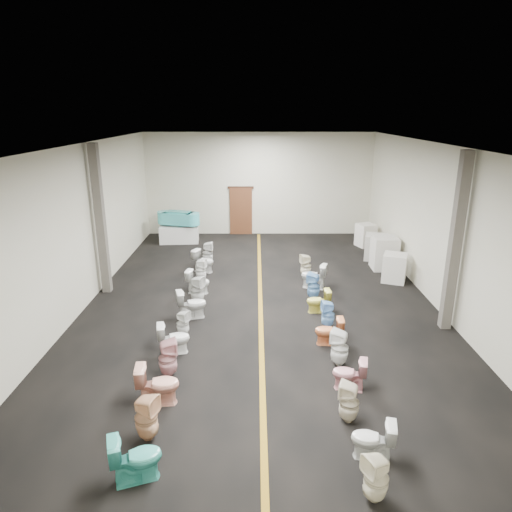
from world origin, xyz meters
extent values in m
plane|color=black|center=(0.00, 0.00, 0.00)|extent=(16.00, 16.00, 0.00)
plane|color=black|center=(0.00, 0.00, 4.50)|extent=(16.00, 16.00, 0.00)
plane|color=beige|center=(0.00, 8.00, 2.25)|extent=(10.00, 0.00, 10.00)
plane|color=beige|center=(0.00, -8.00, 2.25)|extent=(10.00, 0.00, 10.00)
plane|color=beige|center=(-5.00, 0.00, 2.25)|extent=(0.00, 16.00, 16.00)
plane|color=beige|center=(5.00, 0.00, 2.25)|extent=(0.00, 16.00, 16.00)
cube|color=#906715|center=(0.00, 0.00, 0.00)|extent=(0.12, 15.60, 0.01)
cube|color=#562D19|center=(-0.80, 7.94, 1.05)|extent=(1.00, 0.10, 2.10)
cube|color=#331C11|center=(-0.80, 7.95, 2.12)|extent=(1.15, 0.08, 0.10)
cube|color=#59544C|center=(-4.75, 1.00, 2.25)|extent=(0.25, 0.25, 4.50)
cube|color=#59544C|center=(4.75, -1.50, 2.25)|extent=(0.25, 0.25, 4.50)
cube|color=white|center=(-3.39, 6.55, 0.36)|extent=(1.67, 0.93, 0.71)
cube|color=#43BCC3|center=(-3.39, 6.55, 1.05)|extent=(1.33, 0.95, 0.50)
cylinder|color=#43BCC3|center=(-3.97, 6.71, 1.05)|extent=(0.66, 0.66, 0.50)
cylinder|color=#43BCC3|center=(-2.81, 6.40, 1.05)|extent=(0.66, 0.66, 0.50)
cube|color=teal|center=(-3.39, 6.55, 1.25)|extent=(1.08, 0.70, 0.20)
cube|color=silver|center=(4.40, 1.85, 0.46)|extent=(0.94, 0.94, 0.93)
cube|color=silver|center=(4.40, 3.12, 0.58)|extent=(0.85, 0.85, 1.16)
cube|color=beige|center=(4.40, 4.22, 0.47)|extent=(1.02, 1.02, 0.94)
cube|color=white|center=(4.40, 5.95, 0.47)|extent=(0.85, 0.85, 0.94)
imported|color=teal|center=(-1.93, -6.62, 0.39)|extent=(0.87, 0.67, 0.79)
imported|color=#EEB78B|center=(-1.98, -5.73, 0.43)|extent=(0.50, 0.49, 0.85)
imported|color=#E69F89|center=(-1.99, -4.72, 0.41)|extent=(0.85, 0.55, 0.82)
imported|color=#D4979C|center=(-1.97, -3.80, 0.42)|extent=(0.48, 0.48, 0.85)
imported|color=white|center=(-2.02, -2.81, 0.37)|extent=(0.79, 0.55, 0.74)
imported|color=white|center=(-1.94, -1.99, 0.34)|extent=(0.41, 0.41, 0.68)
imported|color=silver|center=(-1.86, -0.93, 0.40)|extent=(0.88, 0.65, 0.80)
imported|color=silver|center=(-1.82, 0.00, 0.43)|extent=(0.51, 0.51, 0.85)
imported|color=white|center=(-1.90, 0.84, 0.36)|extent=(0.78, 0.53, 0.73)
imported|color=white|center=(-1.93, 1.89, 0.38)|extent=(0.40, 0.40, 0.75)
imported|color=silver|center=(-1.95, 2.81, 0.39)|extent=(0.87, 0.70, 0.77)
imported|color=silver|center=(-1.89, 3.65, 0.41)|extent=(0.39, 0.38, 0.83)
imported|color=#F5EBCB|center=(1.57, -7.02, 0.39)|extent=(0.47, 0.47, 0.78)
imported|color=silver|center=(1.73, -6.18, 0.35)|extent=(0.76, 0.53, 0.70)
imported|color=beige|center=(1.53, -5.26, 0.39)|extent=(0.46, 0.46, 0.79)
imported|color=pink|center=(1.73, -4.26, 0.34)|extent=(0.74, 0.53, 0.69)
imported|color=white|center=(1.70, -3.35, 0.42)|extent=(0.51, 0.51, 0.84)
imported|color=#DF7C47|center=(1.61, -2.40, 0.34)|extent=(0.69, 0.41, 0.68)
imported|color=#88BFF4|center=(1.72, -1.52, 0.37)|extent=(0.37, 0.36, 0.74)
imported|color=#E8DD5A|center=(1.60, -0.57, 0.33)|extent=(0.68, 0.43, 0.66)
imported|color=#75ADE2|center=(1.58, 0.35, 0.41)|extent=(0.50, 0.49, 0.82)
imported|color=white|center=(1.69, 1.25, 0.40)|extent=(0.89, 0.67, 0.81)
imported|color=#F4EBCB|center=(1.55, 2.27, 0.40)|extent=(0.44, 0.44, 0.79)
camera|label=1|loc=(-0.13, -12.21, 5.34)|focal=32.00mm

